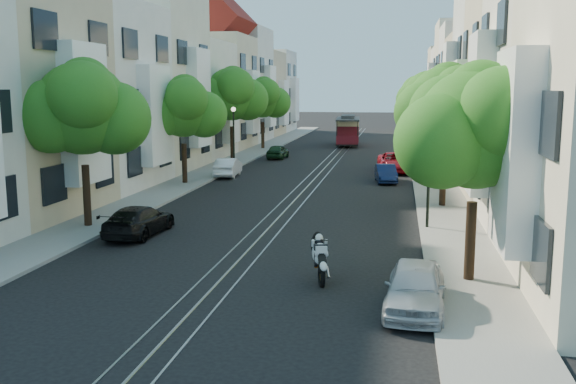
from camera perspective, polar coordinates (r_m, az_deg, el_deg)
The scene contains 27 objects.
ground at distance 50.20m, azimuth 3.91°, elevation 2.82°, with size 200.00×200.00×0.00m, color black.
sidewalk_east at distance 49.98m, azimuth 12.22°, elevation 2.67°, with size 2.50×80.00×0.12m, color gray.
sidewalk_west at distance 51.43m, azimuth -4.16°, elevation 3.04°, with size 2.50×80.00×0.12m, color gray.
rail_left at distance 50.25m, azimuth 3.29°, elevation 2.85°, with size 0.06×80.00×0.02m, color gray.
rail_slot at distance 50.19m, azimuth 3.91°, elevation 2.83°, with size 0.06×80.00×0.02m, color gray.
rail_right at distance 50.14m, azimuth 4.54°, elevation 2.82°, with size 0.06×80.00×0.02m, color gray.
lane_line at distance 50.20m, azimuth 3.91°, elevation 2.82°, with size 0.08×80.00×0.01m, color tan.
townhouses_east at distance 50.00m, azimuth 17.78°, elevation 8.34°, with size 7.75×72.00×12.00m.
townhouses_west at distance 52.36m, azimuth -9.22°, elevation 8.56°, with size 7.75×72.00×11.76m.
tree_e_a at distance 18.77m, azimuth 16.52°, elevation 5.17°, with size 4.72×3.87×6.27m.
tree_e_b at distance 30.69m, azimuth 13.97°, elevation 7.35°, with size 4.93×4.08×6.68m.
tree_e_c at distance 41.67m, azimuth 12.89°, elevation 7.64°, with size 4.84×3.99×6.52m.
tree_e_d at distance 52.65m, azimuth 12.28°, elevation 8.24°, with size 5.01×4.16×6.85m.
tree_w_a at distance 26.58m, azimuth -17.71°, elevation 6.93°, with size 4.93×4.08×6.68m.
tree_w_b at distance 37.65m, azimuth -9.23°, elevation 7.29°, with size 4.72×3.87×6.27m.
tree_w_c at distance 48.17m, azimuth -4.97°, elevation 8.58°, with size 5.13×4.28×7.09m.
tree_w_d at distance 58.89m, azimuth -2.22°, elevation 8.27°, with size 4.84×3.99×6.52m.
lamp_east at distance 25.80m, azimuth 12.46°, elevation 2.88°, with size 0.32×0.32×4.16m.
lamp_west at distance 45.16m, azimuth -4.86°, elevation 5.72°, with size 0.32×0.32×4.16m.
sportbike_rider at distance 18.85m, azimuth 2.83°, elevation -5.60°, with size 0.67×1.91×1.38m.
cable_car at distance 63.33m, azimuth 5.35°, elevation 5.59°, with size 2.62×7.16×2.71m.
parked_car_e_near at distance 16.71m, azimuth 11.25°, elevation -8.29°, with size 1.48×3.67×1.25m, color #AAAFB6.
parked_car_e_mid at distance 38.82m, azimuth 8.70°, elevation 1.63°, with size 1.12×3.22×1.06m, color #0C183D.
parked_car_e_far at distance 43.76m, azimuth 9.47°, elevation 2.62°, with size 2.15×4.66×1.30m, color maroon.
parked_car_w_near at distance 25.26m, azimuth -13.12°, elevation -2.48°, with size 1.62×3.98×1.16m, color black.
parked_car_w_mid at distance 41.09m, azimuth -5.36°, elevation 2.21°, with size 1.26×3.61×1.19m, color white.
parked_car_w_far at distance 51.31m, azimuth -0.92°, elevation 3.62°, with size 1.33×3.31×1.13m, color #14341B.
Camera 1 is at (5.07, -21.62, 5.62)m, focal length 40.00 mm.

